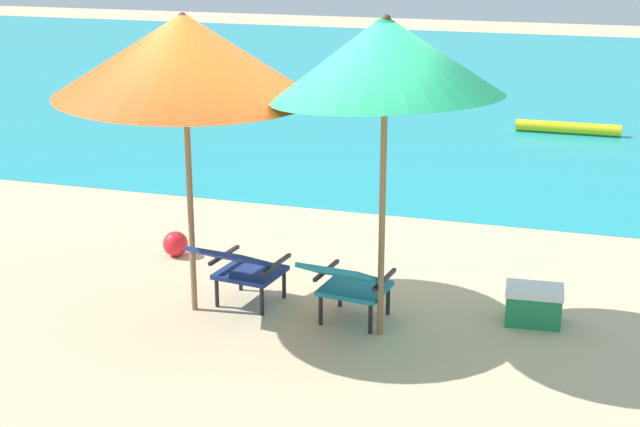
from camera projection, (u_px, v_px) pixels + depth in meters
The scene contains 9 objects.
ground_plane at pixel (407, 187), 11.80m from camera, with size 40.00×40.00×0.00m, color #CCB78E.
ocean_band at pixel (491, 85), 18.90m from camera, with size 40.00×18.00×0.01m, color teal.
swim_buoy at pixel (568, 128), 14.68m from camera, with size 0.18×0.18×1.60m, color yellow.
lounge_chair_left at pixel (240, 265), 8.03m from camera, with size 0.64×0.93×0.68m.
lounge_chair_right at pixel (347, 282), 7.67m from camera, with size 0.63×0.93×0.68m.
beach_umbrella_left at pixel (184, 55), 7.49m from camera, with size 2.84×2.83×2.55m.
beach_umbrella_right at pixel (385, 57), 6.99m from camera, with size 2.48×2.47×2.61m.
beach_ball at pixel (175, 244), 9.39m from camera, with size 0.25×0.25×0.25m, color red.
cooler_box at pixel (534, 305), 7.83m from camera, with size 0.49×0.35×0.32m.
Camera 1 is at (2.37, -7.16, 3.24)m, focal length 53.02 mm.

